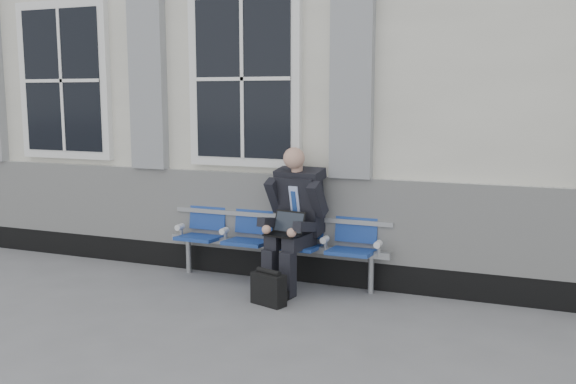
% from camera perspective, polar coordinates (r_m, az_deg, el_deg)
% --- Properties ---
extents(ground, '(70.00, 70.00, 0.00)m').
position_cam_1_polar(ground, '(6.50, -12.19, -10.17)').
color(ground, slate).
rests_on(ground, ground).
extents(station_building, '(14.40, 4.40, 4.49)m').
position_cam_1_polar(station_building, '(9.25, -0.54, 9.54)').
color(station_building, silver).
rests_on(station_building, ground).
extents(bench, '(2.60, 0.47, 0.91)m').
position_cam_1_polar(bench, '(7.12, -1.13, -3.72)').
color(bench, '#9EA0A3').
rests_on(bench, ground).
extents(businessman, '(0.67, 0.90, 1.53)m').
position_cam_1_polar(businessman, '(6.84, 0.57, -1.99)').
color(businessman, black).
rests_on(businessman, ground).
extents(briefcase, '(0.39, 0.26, 0.37)m').
position_cam_1_polar(briefcase, '(6.45, -1.74, -8.55)').
color(briefcase, black).
rests_on(briefcase, ground).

